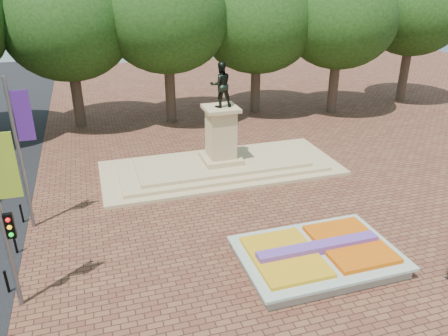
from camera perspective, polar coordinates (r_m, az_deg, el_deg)
name	(u,v)px	position (r m, az deg, el deg)	size (l,w,h in m)	color
ground	(274,241)	(19.59, 6.60, -9.43)	(90.00, 90.00, 0.00)	brown
flower_bed	(318,255)	(18.33, 12.20, -11.06)	(6.30, 4.30, 0.91)	gray
monument	(221,156)	(25.82, -0.39, 1.56)	(14.00, 6.00, 6.40)	tan
tree_row_back	(211,33)	(34.36, -1.66, 17.19)	(44.80, 8.80, 10.43)	#362A1D
banner_poles	(2,213)	(15.47, -27.03, -5.21)	(0.88, 11.17, 7.00)	slate
bollard_row	(1,304)	(17.19, -27.08, -15.58)	(0.12, 13.12, 0.98)	black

